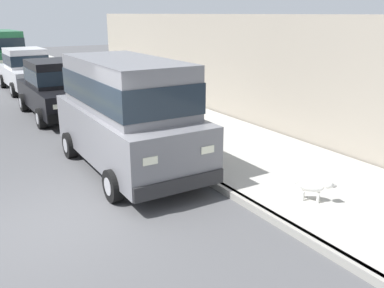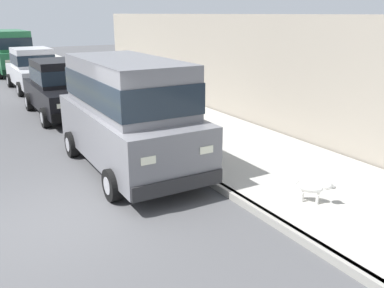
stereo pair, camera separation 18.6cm
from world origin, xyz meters
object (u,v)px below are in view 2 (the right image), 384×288
at_px(dog_white, 314,188).
at_px(car_green_van, 11,50).
at_px(car_silver_sedan, 33,69).
at_px(car_grey_van, 128,109).
at_px(car_black_sedan, 61,87).

bearing_deg(dog_white, car_green_van, 95.64).
xyz_separation_m(car_silver_sedan, dog_white, (1.99, -15.67, -0.55)).
distance_m(car_grey_van, dog_white, 4.36).
height_order(car_grey_van, car_silver_sedan, car_grey_van).
height_order(car_black_sedan, car_green_van, car_green_van).
height_order(car_black_sedan, dog_white, car_black_sedan).
bearing_deg(car_grey_van, dog_white, -60.68).
distance_m(car_black_sedan, car_green_van, 11.73).
bearing_deg(car_green_van, car_grey_van, -89.84).
relative_size(car_silver_sedan, dog_white, 7.34).
xyz_separation_m(car_black_sedan, car_silver_sedan, (0.13, 5.83, 0.00)).
distance_m(car_silver_sedan, car_green_van, 5.91).
bearing_deg(car_silver_sedan, car_grey_van, -90.45).
bearing_deg(dog_white, car_silver_sedan, 97.24).
bearing_deg(car_grey_van, car_black_sedan, 90.34).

